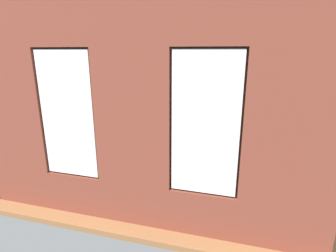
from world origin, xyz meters
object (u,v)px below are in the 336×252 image
remote_gray (192,144)px  potted_plant_between_couches (179,179)px  tv_flatscreen (74,124)px  papasan_chair (159,129)px  potted_plant_foreground_right (119,122)px  cup_ceramic (172,141)px  candle_jar (180,144)px  potted_plant_mid_room_small (210,143)px  media_console (76,149)px  coffee_table (177,147)px  potted_plant_corner_far_left (286,185)px  potted_plant_by_left_couch (246,140)px  potted_plant_corner_near_left (268,124)px  potted_plant_near_tv (68,155)px  potted_plant_beside_window_right (52,159)px  couch_left (265,161)px  couch_by_window (113,180)px

remote_gray → potted_plant_between_couches: 2.14m
tv_flatscreen → papasan_chair: (-1.74, -1.71, -0.49)m
papasan_chair → potted_plant_foreground_right: (1.44, -0.23, 0.08)m
cup_ceramic → candle_jar: size_ratio=0.76×
potted_plant_foreground_right → potted_plant_mid_room_small: potted_plant_foreground_right is taller
potted_plant_mid_room_small → cup_ceramic: bearing=31.4°
candle_jar → potted_plant_between_couches: size_ratio=0.16×
media_console → potted_plant_foreground_right: (-0.29, -1.94, 0.27)m
candle_jar → remote_gray: 0.37m
coffee_table → potted_plant_corner_far_left: (-2.28, 2.14, 0.35)m
papasan_chair → potted_plant_by_left_couch: bearing=-178.4°
potted_plant_foreground_right → potted_plant_corner_near_left: bearing=-179.4°
candle_jar → potted_plant_near_tv: bearing=36.0°
cup_ceramic → potted_plant_beside_window_right: size_ratio=0.10×
potted_plant_foreground_right → potted_plant_between_couches: 4.32m
media_console → potted_plant_by_left_couch: media_console is taller
potted_plant_beside_window_right → potted_plant_foreground_right: bearing=-86.4°
remote_gray → potted_plant_near_tv: potted_plant_near_tv is taller
media_console → potted_plant_between_couches: bearing=156.5°
potted_plant_by_left_couch → potted_plant_near_tv: size_ratio=0.39×
tv_flatscreen → potted_plant_beside_window_right: size_ratio=1.18×
cup_ceramic → remote_gray: bearing=-175.6°
potted_plant_corner_far_left → media_console: bearing=-17.1°
potted_plant_foreground_right → potted_plant_mid_room_small: (-3.04, 0.63, -0.23)m
potted_plant_between_couches → potted_plant_by_left_couch: size_ratio=1.70×
candle_jar → remote_gray: candle_jar is taller
cup_ceramic → potted_plant_between_couches: 2.20m
couch_left → potted_plant_mid_room_small: size_ratio=4.06×
cup_ceramic → candle_jar: 0.34m
tv_flatscreen → potted_plant_foreground_right: 2.00m
remote_gray → coffee_table: bearing=-39.0°
potted_plant_mid_room_small → potted_plant_by_left_couch: bearing=-154.0°
papasan_chair → potted_plant_corner_far_left: 4.48m
potted_plant_between_couches → potted_plant_by_left_couch: bearing=-111.2°
couch_left → cup_ceramic: (2.29, -0.37, 0.14)m
couch_by_window → potted_plant_foreground_right: size_ratio=1.78×
couch_left → potted_plant_corner_near_left: (-0.15, -1.61, 0.45)m
couch_by_window → potted_plant_between_couches: same height
media_console → potted_plant_corner_far_left: (-4.85, 1.49, 0.46)m
potted_plant_near_tv → potted_plant_by_left_couch: bearing=-143.3°
candle_jar → papasan_chair: papasan_chair is taller
coffee_table → remote_gray: (-0.36, -0.14, 0.06)m
couch_by_window → coffee_table: bearing=-111.3°
potted_plant_by_left_couch → potted_plant_mid_room_small: potted_plant_mid_room_small is taller
potted_plant_mid_room_small → remote_gray: bearing=52.7°
papasan_chair → potted_plant_between_couches: potted_plant_between_couches is taller
potted_plant_beside_window_right → potted_plant_corner_near_left: bearing=-141.3°
papasan_chair → tv_flatscreen: bearing=44.5°
couch_by_window → potted_plant_near_tv: potted_plant_near_tv is taller
potted_plant_foreground_right → potted_plant_by_left_couch: bearing=177.8°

